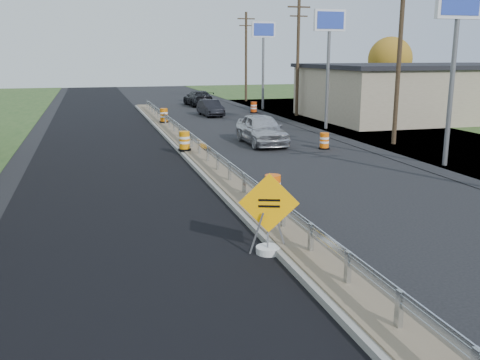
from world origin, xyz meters
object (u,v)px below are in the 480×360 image
object	(u,v)px
barrel_median_near	(273,190)
car_dark_mid	(210,108)
barrel_median_far	(164,116)
caution_sign	(268,234)
barrel_shoulder_near	(324,141)
barrel_median_mid	(184,141)
car_silver	(262,129)
barrel_shoulder_far	(254,108)
car_dark_far	(198,98)

from	to	relation	value
barrel_median_near	car_dark_mid	world-z (taller)	car_dark_mid
barrel_median_far	barrel_median_near	bearing A→B (deg)	-88.79
caution_sign	barrel_shoulder_near	world-z (taller)	caution_sign
caution_sign	barrel_shoulder_near	size ratio (longest dim) A/B	2.40
barrel_median_mid	barrel_median_far	world-z (taller)	barrel_median_far
barrel_shoulder_near	car_dark_mid	xyz separation A→B (m)	(-2.42, 17.35, 0.24)
barrel_median_near	car_silver	distance (m)	13.29
barrel_median_far	barrel_shoulder_far	distance (m)	10.90
car_dark_far	car_dark_mid	bearing A→B (deg)	82.49
barrel_median_mid	barrel_median_far	size ratio (longest dim) A/B	0.97
barrel_median_mid	car_dark_mid	xyz separation A→B (m)	(5.17, 16.99, -0.04)
barrel_median_mid	car_dark_far	distance (m)	26.72
caution_sign	barrel_median_mid	xyz separation A→B (m)	(0.35, 14.39, 0.16)
barrel_median_far	barrel_shoulder_near	size ratio (longest dim) A/B	1.14
barrel_median_far	car_dark_far	bearing A→B (deg)	69.33
barrel_median_far	barrel_shoulder_near	bearing A→B (deg)	-60.06
barrel_median_near	barrel_median_mid	world-z (taller)	barrel_median_mid
barrel_shoulder_far	car_dark_far	size ratio (longest dim) A/B	0.18
barrel_shoulder_far	car_dark_far	bearing A→B (deg)	113.64
car_dark_mid	car_dark_far	xyz separation A→B (m)	(0.78, 9.06, 0.11)
barrel_median_far	barrel_shoulder_near	world-z (taller)	barrel_median_far
caution_sign	car_silver	xyz separation A→B (m)	(5.15, 16.47, 0.32)
barrel_median_near	barrel_shoulder_near	distance (m)	12.20
barrel_median_near	barrel_median_mid	distance (m)	10.72
barrel_median_near	barrel_shoulder_near	size ratio (longest dim) A/B	1.08
car_dark_far	barrel_median_near	bearing A→B (deg)	79.81
caution_sign	car_silver	size ratio (longest dim) A/B	0.42
barrel_median_near	barrel_median_mid	bearing A→B (deg)	95.63
caution_sign	barrel_median_near	distance (m)	3.98
car_dark_mid	barrel_median_far	bearing A→B (deg)	-134.93
caution_sign	car_silver	world-z (taller)	caution_sign
caution_sign	barrel_shoulder_far	size ratio (longest dim) A/B	2.21
caution_sign	barrel_median_far	xyz separation A→B (m)	(0.92, 26.21, 0.17)
barrel_shoulder_near	barrel_median_far	bearing A→B (deg)	119.94
barrel_shoulder_near	barrel_shoulder_far	distance (m)	18.74
car_silver	barrel_shoulder_near	bearing A→B (deg)	-41.14
barrel_shoulder_far	car_dark_mid	world-z (taller)	car_dark_mid
barrel_median_mid	barrel_shoulder_near	distance (m)	7.60
barrel_shoulder_near	car_silver	size ratio (longest dim) A/B	0.18
barrel_shoulder_near	barrel_shoulder_far	xyz separation A→B (m)	(1.75, 18.66, 0.04)
caution_sign	barrel_median_far	bearing A→B (deg)	107.09
barrel_shoulder_near	caution_sign	bearing A→B (deg)	-119.52
barrel_median_near	barrel_median_far	world-z (taller)	barrel_median_far
car_silver	car_dark_mid	size ratio (longest dim) A/B	1.26
barrel_median_far	car_silver	distance (m)	10.61
barrel_median_near	barrel_median_far	xyz separation A→B (m)	(-0.48, 22.48, 0.02)
barrel_shoulder_near	car_silver	bearing A→B (deg)	138.70
barrel_shoulder_near	car_dark_far	size ratio (longest dim) A/B	0.17
barrel_median_far	car_dark_mid	size ratio (longest dim) A/B	0.25
car_dark_mid	barrel_median_mid	bearing A→B (deg)	-110.26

